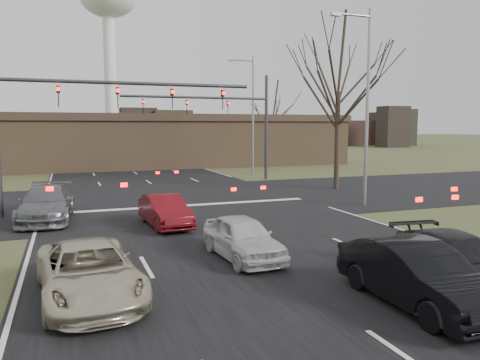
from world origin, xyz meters
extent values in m
plane|color=#404826|center=(0.00, 0.00, 0.00)|extent=(360.00, 360.00, 0.00)
cube|color=black|center=(0.00, 60.00, 0.01)|extent=(14.00, 300.00, 0.02)
cube|color=black|center=(0.00, 15.00, 0.01)|extent=(200.00, 14.00, 0.02)
cube|color=brown|center=(2.00, 38.00, 2.30)|extent=(42.00, 10.00, 4.60)
cube|color=#38281E|center=(2.00, 38.00, 4.95)|extent=(42.40, 10.40, 0.70)
cylinder|color=silver|center=(6.00, 120.00, 17.00)|extent=(3.20, 3.20, 34.00)
cylinder|color=#383A3D|center=(-2.50, 13.00, 6.20)|extent=(12.00, 0.18, 0.18)
imported|color=black|center=(-5.83, 13.00, 5.50)|extent=(0.16, 0.20, 1.00)
imported|color=black|center=(-3.17, 13.00, 5.50)|extent=(0.16, 0.20, 1.00)
imported|color=black|center=(-0.50, 13.00, 5.50)|extent=(0.16, 0.20, 1.00)
imported|color=black|center=(2.17, 13.00, 5.50)|extent=(0.16, 0.20, 1.00)
cylinder|color=#383A3D|center=(9.00, 23.00, 4.00)|extent=(0.24, 0.24, 8.00)
cylinder|color=#383A3D|center=(3.50, 23.00, 6.20)|extent=(11.00, 0.18, 0.18)
imported|color=black|center=(5.86, 23.00, 5.50)|extent=(0.16, 0.20, 1.00)
imported|color=black|center=(2.71, 23.00, 5.50)|extent=(0.16, 0.20, 1.00)
imported|color=black|center=(-0.43, 23.00, 5.50)|extent=(0.16, 0.20, 1.00)
cylinder|color=gray|center=(9.00, 10.00, 5.00)|extent=(0.18, 0.18, 10.00)
cylinder|color=gray|center=(8.00, 10.00, 9.60)|extent=(2.00, 0.12, 0.12)
cube|color=gray|center=(7.00, 10.00, 9.55)|extent=(0.50, 0.25, 0.15)
cylinder|color=gray|center=(9.50, 27.00, 5.00)|extent=(0.18, 0.18, 10.00)
cylinder|color=gray|center=(8.50, 27.00, 9.60)|extent=(2.00, 0.12, 0.12)
cube|color=gray|center=(7.50, 27.00, 9.55)|extent=(0.50, 0.25, 0.15)
cylinder|color=black|center=(11.00, 16.00, 3.16)|extent=(0.32, 0.32, 6.33)
cylinder|color=black|center=(15.00, 35.00, 2.48)|extent=(0.32, 0.32, 4.95)
imported|color=beige|center=(-5.18, 0.96, 0.67)|extent=(2.60, 4.96, 1.33)
imported|color=silver|center=(-0.50, 2.94, 0.67)|extent=(1.80, 4.01, 1.34)
imported|color=black|center=(1.88, -2.13, 0.74)|extent=(1.64, 4.50, 1.47)
imported|color=black|center=(4.00, -1.28, 0.65)|extent=(2.37, 4.67, 1.30)
imported|color=slate|center=(-6.50, 11.41, 0.76)|extent=(2.51, 5.37, 1.52)
imported|color=#5F0D13|center=(-1.86, 8.44, 0.65)|extent=(1.68, 4.05, 1.30)
camera|label=1|loc=(-5.55, -10.47, 4.14)|focal=35.00mm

